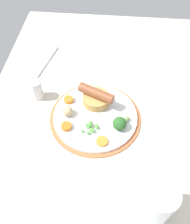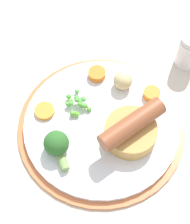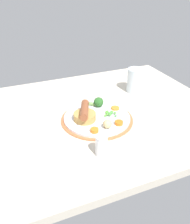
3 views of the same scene
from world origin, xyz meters
The scene contains 12 objects.
dining_table centered at (0.00, 0.00, 1.50)cm, with size 110.00×80.00×3.00cm, color beige.
dinner_plate centered at (-2.23, 4.84, 3.57)cm, with size 27.64×27.64×1.40cm.
sausage_pudding centered at (2.87, 5.05, 6.76)cm, with size 8.32×11.41×5.74cm.
pea_pile centered at (-7.22, 5.76, 5.34)cm, with size 4.93×4.98×1.80cm.
broccoli_floret_near centered at (-5.90, -2.59, 6.28)cm, with size 5.59×5.10×3.97cm.
potato_chunk_0 centered at (-2.69, 13.13, 5.97)cm, with size 3.23×3.26×3.13cm, color #CCB77F.
carrot_slice_0 centered at (-7.53, 12.73, 5.00)cm, with size 3.04×3.04×1.19cm, color orange.
carrot_slice_2 centered at (-11.42, 2.08, 4.75)cm, with size 3.30×3.30×0.70cm, color orange.
carrot_slice_5 centered at (2.52, 13.71, 5.04)cm, with size 2.85×2.85×1.27cm, color orange.
fork centered at (21.87, 25.17, 3.30)cm, with size 18.00×1.60×0.60cm, color silver.
drinking_glass centered at (-28.39, -11.60, 8.63)cm, with size 7.39×7.39×11.26cm, color silver.
salt_shaker centered at (4.54, 24.18, 6.36)cm, with size 3.85×3.85×6.80cm.
Camera 3 is at (30.00, 79.67, 54.36)cm, focal length 40.00 mm.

